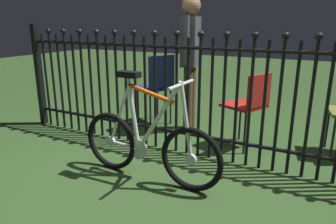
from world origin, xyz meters
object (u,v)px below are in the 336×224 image
chair_navy (157,83)px  person_visitor (190,53)px  chair_red (250,102)px  bicycle (148,144)px

chair_navy → person_visitor: size_ratio=0.57×
chair_red → person_visitor: bearing=161.9°
bicycle → chair_red: bearing=61.9°
chair_navy → bicycle: bearing=-63.2°
chair_navy → chair_red: 1.29m
bicycle → person_visitor: (-0.22, 1.36, 0.64)m
chair_navy → person_visitor: person_visitor is taller
chair_navy → chair_red: (1.27, -0.25, -0.05)m
bicycle → chair_red: (0.59, 1.10, 0.19)m
chair_red → bicycle: bearing=-118.1°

